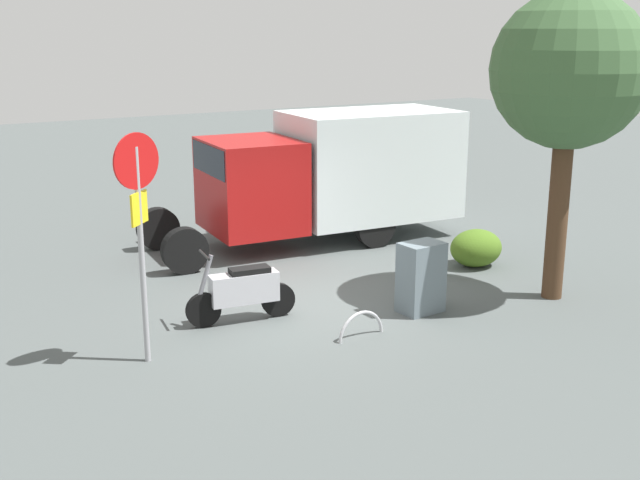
{
  "coord_description": "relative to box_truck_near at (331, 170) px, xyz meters",
  "views": [
    {
      "loc": [
        6.47,
        11.05,
        4.57
      ],
      "look_at": [
        -0.47,
        -0.54,
        0.91
      ],
      "focal_mm": 44.14,
      "sensor_mm": 36.0,
      "label": 1
    }
  ],
  "objects": [
    {
      "name": "utility_cabinet",
      "position": [
        1.13,
        4.67,
        -0.97
      ],
      "size": [
        0.73,
        0.55,
        1.18
      ],
      "primitive_type": "cube",
      "rotation": [
        0.0,
        0.0,
        0.07
      ],
      "color": "slate",
      "rests_on": "ground"
    },
    {
      "name": "box_truck_near",
      "position": [
        0.0,
        0.0,
        0.0
      ],
      "size": [
        7.06,
        2.69,
        2.8
      ],
      "rotation": [
        0.0,
        0.0,
        -0.08
      ],
      "color": "black",
      "rests_on": "ground"
    },
    {
      "name": "street_tree",
      "position": [
        -1.3,
        5.28,
        2.29
      ],
      "size": [
        2.59,
        2.59,
        5.2
      ],
      "color": "#47301E",
      "rests_on": "ground"
    },
    {
      "name": "shrub_near_sign",
      "position": [
        -1.41,
        3.19,
        -1.2
      ],
      "size": [
        1.09,
        0.89,
        0.74
      ],
      "primitive_type": "ellipsoid",
      "color": "#486B1E",
      "rests_on": "ground"
    },
    {
      "name": "ground_plane",
      "position": [
        2.43,
        3.35,
        -1.57
      ],
      "size": [
        60.0,
        60.0,
        0.0
      ],
      "primitive_type": "plane",
      "color": "#4B5251"
    },
    {
      "name": "bike_rack_hoop",
      "position": [
        2.61,
        5.12,
        -1.57
      ],
      "size": [
        0.85,
        0.12,
        0.85
      ],
      "primitive_type": "torus",
      "rotation": [
        1.57,
        0.0,
        0.08
      ],
      "color": "#B7B7BC",
      "rests_on": "ground"
    },
    {
      "name": "motorcycle",
      "position": [
        3.85,
        3.57,
        -1.05
      ],
      "size": [
        1.81,
        0.59,
        1.2
      ],
      "rotation": [
        0.0,
        0.0,
        -0.14
      ],
      "color": "black",
      "rests_on": "ground"
    },
    {
      "name": "stop_sign",
      "position": [
        5.7,
        4.3,
        0.6
      ],
      "size": [
        0.71,
        0.33,
        3.24
      ],
      "color": "#9E9EA3",
      "rests_on": "ground"
    }
  ]
}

